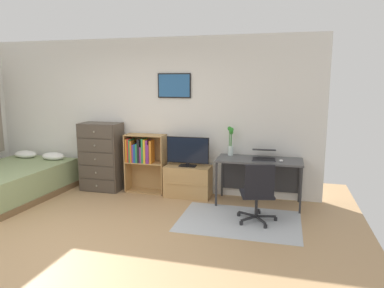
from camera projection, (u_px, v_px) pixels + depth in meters
The scene contains 13 objects.
ground_plane at pixel (72, 246), 4.27m from camera, with size 7.20×7.20×0.00m, color tan.
wall_back_with_posters at pixel (146, 115), 6.35m from camera, with size 6.12×0.09×2.70m.
area_rug at pixel (239, 221), 5.02m from camera, with size 1.70×1.20×0.01m, color #B2B7BC.
bed at pixel (12, 181), 6.08m from camera, with size 1.49×1.99×0.65m.
dresser at pixel (102, 157), 6.41m from camera, with size 0.72×0.46×1.22m.
bookshelf at pixel (143, 157), 6.27m from camera, with size 0.71×0.30×1.04m.
tv_stand at pixel (188, 181), 6.08m from camera, with size 0.78×0.41×0.53m.
television at pixel (188, 152), 5.97m from camera, with size 0.73×0.16×0.50m.
desk at pixel (259, 166), 5.70m from camera, with size 1.34×0.59×0.74m.
office_chair at pixel (258, 192), 4.87m from camera, with size 0.58×0.57×0.86m.
laptop at pixel (264, 155), 5.63m from camera, with size 0.39×0.41×0.16m.
computer_mouse at pixel (281, 161), 5.43m from camera, with size 0.06×0.10×0.03m, color silver.
bamboo_vase at pixel (231, 140), 5.86m from camera, with size 0.10×0.10×0.48m.
Camera 1 is at (2.42, -3.49, 1.95)m, focal length 33.18 mm.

